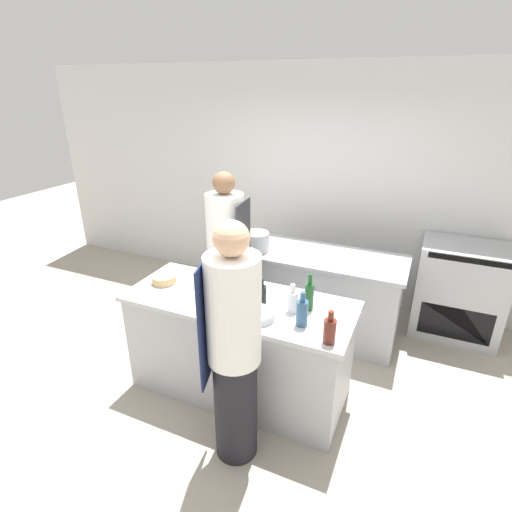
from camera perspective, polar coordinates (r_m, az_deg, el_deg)
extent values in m
plane|color=#A89E8E|center=(3.83, -2.25, -18.24)|extent=(16.00, 16.00, 0.00)
cube|color=silver|center=(5.00, 8.48, 9.85)|extent=(8.00, 0.06, 2.80)
cube|color=#A8AAAF|center=(3.56, -2.36, -12.93)|extent=(1.83, 0.74, 0.88)
cube|color=#B7BABC|center=(3.31, -2.49, -6.50)|extent=(1.91, 0.78, 0.04)
cube|color=#A8AAAF|center=(4.40, 8.43, -5.49)|extent=(1.74, 0.70, 0.88)
cube|color=#A8AAAF|center=(4.20, 8.80, 0.01)|extent=(1.81, 0.73, 0.04)
cube|color=#A8AAAF|center=(4.80, 26.99, -4.41)|extent=(0.86, 0.63, 1.04)
cube|color=black|center=(4.63, 26.53, -8.62)|extent=(0.69, 0.01, 0.36)
cube|color=black|center=(4.33, 28.19, -0.54)|extent=(0.73, 0.01, 0.06)
cylinder|color=black|center=(3.06, -2.91, -20.65)|extent=(0.31, 0.31, 0.84)
cylinder|color=white|center=(2.57, -3.27, -7.77)|extent=(0.36, 0.36, 0.76)
cube|color=#19234C|center=(2.67, -7.18, -9.40)|extent=(0.11, 0.33, 0.88)
sphere|color=tan|center=(2.36, -3.53, 2.49)|extent=(0.23, 0.23, 0.23)
cylinder|color=black|center=(4.21, -4.07, -7.08)|extent=(0.31, 0.31, 0.84)
cylinder|color=silver|center=(3.86, -4.40, 3.26)|extent=(0.37, 0.37, 0.77)
cube|color=#2D2D33|center=(3.84, -1.76, 1.40)|extent=(0.04, 0.35, 0.88)
sphere|color=brown|center=(3.73, -4.63, 10.38)|extent=(0.21, 0.21, 0.21)
cylinder|color=#5B2319|center=(2.79, 10.47, -10.54)|extent=(0.09, 0.09, 0.18)
cylinder|color=#5B2319|center=(2.72, 10.65, -8.39)|extent=(0.04, 0.04, 0.07)
cylinder|color=#2D5175|center=(2.94, 6.58, -8.14)|extent=(0.09, 0.09, 0.20)
cylinder|color=#2D5175|center=(2.87, 6.71, -5.82)|extent=(0.04, 0.04, 0.08)
cylinder|color=#19471E|center=(3.13, 7.58, -5.80)|extent=(0.07, 0.07, 0.22)
cylinder|color=#19471E|center=(3.06, 7.73, -3.31)|extent=(0.03, 0.03, 0.09)
cylinder|color=black|center=(3.20, 0.78, -5.59)|extent=(0.08, 0.08, 0.15)
cylinder|color=black|center=(3.15, 0.79, -3.90)|extent=(0.04, 0.04, 0.06)
cylinder|color=silver|center=(3.10, 5.18, -6.55)|extent=(0.08, 0.08, 0.17)
cylinder|color=silver|center=(3.04, 5.26, -4.64)|extent=(0.04, 0.04, 0.07)
cylinder|color=white|center=(3.44, -2.89, -4.19)|extent=(0.27, 0.27, 0.08)
cylinder|color=tan|center=(3.63, -13.04, -3.24)|extent=(0.21, 0.21, 0.07)
cylinder|color=#B7BABC|center=(3.02, 0.38, -8.46)|extent=(0.25, 0.25, 0.06)
cylinder|color=#A8AAAF|center=(4.21, 0.01, 2.10)|extent=(0.28, 0.28, 0.20)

